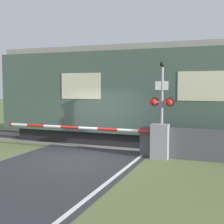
# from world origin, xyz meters

# --- Properties ---
(ground_plane) EXTENTS (80.00, 80.00, 0.00)m
(ground_plane) POSITION_xyz_m (0.00, 0.00, 0.00)
(ground_plane) COLOR #5B6B3D
(track_bed) EXTENTS (36.00, 3.20, 0.13)m
(track_bed) POSITION_xyz_m (0.00, 3.28, 0.02)
(track_bed) COLOR slate
(track_bed) RESTS_ON ground_plane
(train) EXTENTS (17.91, 2.73, 4.22)m
(train) POSITION_xyz_m (4.00, 3.28, 2.16)
(train) COLOR black
(train) RESTS_ON ground_plane
(crossing_barrier) EXTENTS (6.70, 0.44, 1.22)m
(crossing_barrier) POSITION_xyz_m (2.09, 0.81, 0.68)
(crossing_barrier) COLOR gray
(crossing_barrier) RESTS_ON ground_plane
(signal_post) EXTENTS (0.85, 0.26, 3.39)m
(signal_post) POSITION_xyz_m (2.70, 0.99, 1.93)
(signal_post) COLOR gray
(signal_post) RESTS_ON ground_plane
(roadside_fence) EXTENTS (4.06, 0.06, 1.10)m
(roadside_fence) POSITION_xyz_m (3.96, 0.96, 0.55)
(roadside_fence) COLOR #4C4C51
(roadside_fence) RESTS_ON ground_plane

